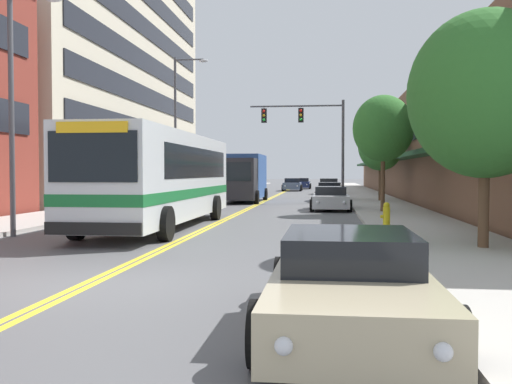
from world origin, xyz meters
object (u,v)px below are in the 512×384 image
car_beige_parked_right_foreground (350,284)px  street_lamp_left_near (18,93)px  street_lamp_left_far (179,118)px  street_tree_right_far (381,146)px  traffic_signal_mast (311,130)px  city_bus (162,175)px  car_navy_moving_second (302,184)px  box_truck (244,177)px  street_tree_right_mid (383,129)px  car_champagne_parked_right_far (329,187)px  street_tree_right_near (485,94)px  car_slate_blue_moving_lead (292,185)px  car_charcoal_parked_right_mid (329,192)px  car_silver_parked_right_end (331,199)px  fire_hydrant (386,217)px  car_dark_grey_parked_left_near (204,191)px

car_beige_parked_right_foreground → street_lamp_left_near: 13.68m
street_lamp_left_far → street_tree_right_far: street_lamp_left_far is taller
traffic_signal_mast → city_bus: bearing=-105.6°
car_navy_moving_second → box_truck: bearing=-94.8°
street_lamp_left_near → street_tree_right_mid: 15.97m
car_champagne_parked_right_far → street_tree_right_near: bearing=-84.6°
car_slate_blue_moving_lead → box_truck: (-1.89, -22.82, 1.01)m
car_charcoal_parked_right_mid → box_truck: size_ratio=0.63×
box_truck → street_tree_right_near: 24.94m
car_silver_parked_right_end → fire_hydrant: 11.96m
car_charcoal_parked_right_mid → car_silver_parked_right_end: car_charcoal_parked_right_mid is taller
street_tree_right_near → fire_hydrant: bearing=119.0°
city_bus → box_truck: bearing=88.6°
car_charcoal_parked_right_mid → street_lamp_left_near: street_lamp_left_near is taller
car_beige_parked_right_foreground → street_lamp_left_near: street_lamp_left_near is taller
car_silver_parked_right_end → car_dark_grey_parked_left_near: bearing=131.6°
street_tree_right_far → box_truck: bearing=-179.6°
car_dark_grey_parked_left_near → car_charcoal_parked_right_mid: car_dark_grey_parked_left_near is taller
car_silver_parked_right_end → street_tree_right_mid: 4.91m
car_champagne_parked_right_far → traffic_signal_mast: (-1.22, -14.05, 4.05)m
box_truck → fire_hydrant: bearing=-69.8°
street_tree_right_near → street_tree_right_mid: bearing=95.1°
car_charcoal_parked_right_mid → box_truck: (-5.64, -1.51, 1.04)m
car_silver_parked_right_end → street_tree_right_far: size_ratio=0.86×
city_bus → car_silver_parked_right_end: 11.62m
city_bus → car_beige_parked_right_foreground: 14.12m
car_champagne_parked_right_far → car_silver_parked_right_end: bearing=-90.0°
city_bus → car_champagne_parked_right_far: size_ratio=2.79×
car_slate_blue_moving_lead → street_tree_right_mid: size_ratio=0.82×
street_lamp_left_near → street_tree_right_mid: size_ratio=1.36×
car_beige_parked_right_foreground → car_silver_parked_right_end: bearing=90.1°
traffic_signal_mast → street_tree_right_mid: 10.82m
box_truck → street_tree_right_mid: (8.01, -10.40, 2.34)m
car_champagne_parked_right_far → car_slate_blue_moving_lead: car_champagne_parked_right_far is taller
street_lamp_left_near → car_dark_grey_parked_left_near: bearing=88.5°
city_bus → car_charcoal_parked_right_mid: (6.06, 19.12, -1.26)m
car_silver_parked_right_end → box_truck: size_ratio=0.60×
city_bus → street_tree_right_mid: 11.29m
car_silver_parked_right_end → traffic_signal_mast: 8.69m
street_lamp_left_far → box_truck: bearing=31.3°
street_lamp_left_near → car_navy_moving_second: bearing=83.0°
car_dark_grey_parked_left_near → street_tree_right_far: size_ratio=0.87×
city_bus → car_charcoal_parked_right_mid: city_bus is taller
city_bus → street_tree_right_far: size_ratio=2.37×
car_silver_parked_right_end → traffic_signal_mast: size_ratio=0.66×
street_lamp_left_near → street_tree_right_mid: bearing=42.3°
car_charcoal_parked_right_mid → street_tree_right_near: bearing=-81.9°
car_beige_parked_right_foreground → street_tree_right_near: 8.62m
car_slate_blue_moving_lead → fire_hydrant: size_ratio=4.89×
street_lamp_left_near → fire_hydrant: bearing=7.9°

